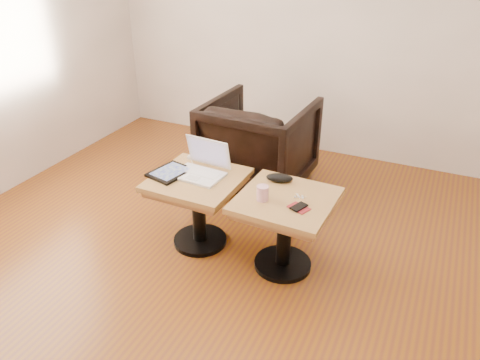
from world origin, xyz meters
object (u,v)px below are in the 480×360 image
at_px(striped_cup, 263,193).
at_px(laptop, 202,167).
at_px(side_table_right, 285,216).
at_px(side_table_left, 198,194).
at_px(armchair, 259,144).

bearing_deg(striped_cup, laptop, 163.70).
xyz_separation_m(side_table_right, striped_cup, (-0.12, -0.08, 0.17)).
bearing_deg(side_table_left, armchair, 88.47).
height_order(side_table_left, armchair, armchair).
bearing_deg(laptop, side_table_right, -1.72).
relative_size(side_table_left, side_table_right, 0.98).
relative_size(laptop, armchair, 0.41).
xyz_separation_m(side_table_left, laptop, (0.00, 0.06, 0.17)).
xyz_separation_m(side_table_left, side_table_right, (0.61, -0.00, 0.00)).
height_order(side_table_right, laptop, laptop).
distance_m(laptop, armchair, 0.92).
relative_size(side_table_right, armchair, 0.71).
distance_m(side_table_left, armchair, 0.96).
relative_size(laptop, striped_cup, 3.66).
relative_size(side_table_right, laptop, 1.74).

